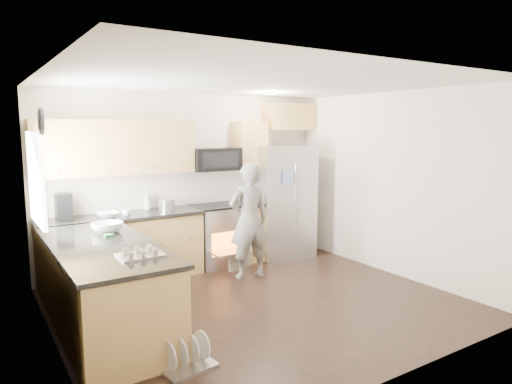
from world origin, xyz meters
TOP-DOWN VIEW (x-y plane):
  - ground at (0.00, 0.00)m, footprint 4.50×4.50m
  - room_shell at (-0.04, 0.02)m, footprint 4.54×4.04m
  - back_cabinet_run at (-0.59, 1.75)m, footprint 4.45×0.64m
  - peninsula at (-1.75, 0.25)m, footprint 0.96×2.36m
  - stove_range at (0.35, 1.69)m, footprint 0.76×0.97m
  - refrigerator at (1.50, 1.59)m, footprint 0.99×0.83m
  - person at (0.41, 0.91)m, footprint 0.63×0.46m
  - dish_rack at (-1.35, -0.89)m, footprint 0.51×0.43m

SIDE VIEW (x-z plane):
  - ground at x=0.00m, z-range 0.00..0.00m
  - dish_rack at x=-1.35m, z-range -0.07..0.22m
  - peninsula at x=-1.75m, z-range -0.05..0.98m
  - stove_range at x=0.35m, z-range -0.22..1.57m
  - person at x=0.41m, z-range 0.00..1.62m
  - refrigerator at x=1.50m, z-range 0.00..1.82m
  - back_cabinet_run at x=-0.59m, z-range -0.29..2.21m
  - room_shell at x=-0.04m, z-range 0.36..2.98m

